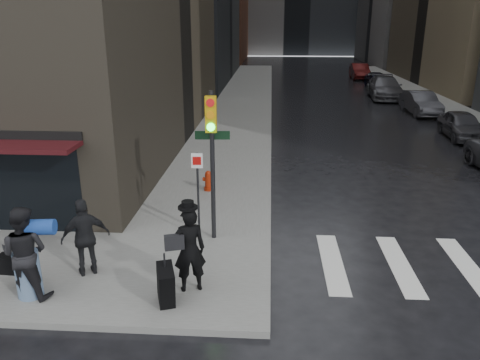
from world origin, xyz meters
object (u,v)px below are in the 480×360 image
(man_overcoat, at_px, (185,256))
(man_jeans, at_px, (25,252))
(parked_car_4, at_px, (377,80))
(parked_car_5, at_px, (360,71))
(fire_hydrant, at_px, (208,181))
(parked_car_1, at_px, (462,125))
(parked_car_3, at_px, (385,88))
(man_greycoat, at_px, (86,237))
(parked_car_2, at_px, (421,103))
(traffic_light, at_px, (211,147))

(man_overcoat, xyz_separation_m, man_jeans, (-3.20, -0.32, 0.13))
(parked_car_4, relative_size, parked_car_5, 0.86)
(man_jeans, relative_size, fire_hydrant, 2.89)
(parked_car_4, bearing_deg, parked_car_5, 91.57)
(man_overcoat, xyz_separation_m, parked_car_1, (11.21, 15.01, -0.34))
(man_overcoat, relative_size, parked_car_3, 0.37)
(parked_car_3, bearing_deg, fire_hydrant, -112.98)
(man_greycoat, relative_size, parked_car_2, 0.42)
(fire_hydrant, distance_m, parked_car_2, 18.91)
(parked_car_4, xyz_separation_m, parked_car_5, (-0.39, 6.32, 0.08))
(traffic_light, distance_m, parked_car_4, 33.26)
(man_overcoat, distance_m, traffic_light, 3.05)
(man_jeans, distance_m, parked_car_5, 42.90)
(parked_car_5, bearing_deg, parked_car_3, -90.05)
(man_greycoat, distance_m, parked_car_5, 41.72)
(man_overcoat, xyz_separation_m, parked_car_5, (10.62, 40.29, -0.26))
(man_jeans, xyz_separation_m, parked_car_2, (14.28, 21.65, -0.44))
(parked_car_1, xyz_separation_m, parked_car_5, (-0.59, 25.28, 0.09))
(man_overcoat, xyz_separation_m, man_greycoat, (-2.32, 0.64, 0.03))
(man_greycoat, xyz_separation_m, parked_car_5, (12.94, 39.66, -0.29))
(fire_hydrant, distance_m, parked_car_1, 14.49)
(man_greycoat, bearing_deg, fire_hydrant, -138.26)
(parked_car_2, bearing_deg, man_overcoat, -119.92)
(parked_car_2, distance_m, parked_car_5, 18.96)
(parked_car_1, xyz_separation_m, parked_car_2, (-0.13, 6.32, 0.04))
(traffic_light, bearing_deg, parked_car_2, 57.28)
(parked_car_2, bearing_deg, parked_car_1, -91.27)
(traffic_light, xyz_separation_m, parked_car_1, (10.96, 12.45, -1.97))
(man_greycoat, xyz_separation_m, parked_car_1, (13.53, 14.38, -0.38))
(man_overcoat, height_order, parked_car_4, man_overcoat)
(fire_hydrant, relative_size, parked_car_2, 0.16)
(man_jeans, bearing_deg, parked_car_2, -119.53)
(man_greycoat, relative_size, parked_car_1, 0.46)
(man_jeans, height_order, parked_car_1, man_jeans)
(man_greycoat, bearing_deg, parked_car_3, -143.76)
(man_jeans, bearing_deg, parked_car_3, -111.85)
(parked_car_3, relative_size, parked_car_5, 1.22)
(man_overcoat, relative_size, man_greycoat, 1.15)
(parked_car_5, bearing_deg, parked_car_1, -87.16)
(parked_car_3, bearing_deg, traffic_light, -108.40)
(man_overcoat, xyz_separation_m, parked_car_4, (11.02, 33.97, -0.34))
(traffic_light, bearing_deg, man_greycoat, -145.81)
(man_greycoat, distance_m, parked_car_4, 35.91)
(parked_car_1, distance_m, parked_car_3, 12.67)
(man_jeans, distance_m, parked_car_1, 21.05)
(parked_car_1, height_order, parked_car_2, parked_car_2)
(parked_car_1, distance_m, parked_car_5, 25.28)
(man_jeans, distance_m, parked_car_2, 25.94)
(man_greycoat, relative_size, parked_car_5, 0.39)
(parked_car_5, bearing_deg, man_greycoat, -106.58)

